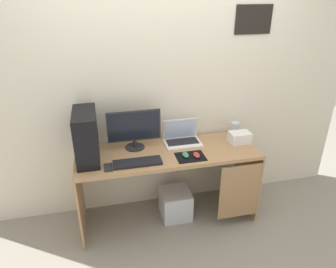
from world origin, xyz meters
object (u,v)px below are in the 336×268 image
Objects in this scene: speaker at (235,129)px; cell_phone at (108,168)px; monitor at (134,129)px; keyboard at (137,163)px; projector at (240,137)px; laptop at (182,138)px; mouse_right at (196,155)px; pc_tower at (86,136)px; subwoofer at (176,204)px; mouse_left at (185,155)px.

cell_phone is (-1.30, -0.35, -0.07)m from speaker.
keyboard is (-0.02, -0.29, -0.19)m from monitor.
projector is (1.02, -0.11, -0.15)m from monitor.
keyboard is (-0.48, -0.32, -0.03)m from laptop.
pc_tower is at bearing 168.57° from mouse_right.
pc_tower reaches higher than mouse_right.
projector reaches higher than subwoofer.
speaker is 1.11m from keyboard.
laptop is 1.20× the size of subwoofer.
monitor is 1.70× the size of subwoofer.
speaker is 1.49× the size of mouse_left.
cell_phone is at bearing -51.77° from pc_tower.
pc_tower reaches higher than monitor.
subwoofer is (-0.10, -0.16, -0.66)m from laptop.
projector is 1.30m from cell_phone.
subwoofer is at bearing -177.34° from projector.
keyboard reaches higher than subwoofer.
mouse_right is at bearing 0.67° from cell_phone.
monitor reaches higher than cell_phone.
subwoofer is (0.37, -0.14, -0.81)m from monitor.
laptop is 0.56m from projector.
laptop reaches higher than mouse_right.
monitor is 1.04m from speaker.
pc_tower is at bearing 168.95° from mouse_left.
keyboard is 4.38× the size of mouse_right.
pc_tower is 0.88m from mouse_left.
projector is at bearing 20.34° from mouse_right.
subwoofer is (-0.05, 0.13, -0.63)m from mouse_left.
pc_tower is at bearing 128.23° from cell_phone.
laptop is 0.30m from mouse_left.
laptop reaches higher than cell_phone.
speaker is at bearing 27.50° from mouse_left.
laptop is (0.47, 0.02, -0.15)m from monitor.
cell_phone is at bearing -165.48° from subwoofer.
speaker is (1.46, 0.16, -0.15)m from pc_tower.
pc_tower reaches higher than projector.
mouse_right is 0.33× the size of subwoofer.
pc_tower is 0.44m from monitor.
mouse_left is at bearing -68.39° from subwoofer.
pc_tower is 0.90× the size of monitor.
mouse_right reaches higher than keyboard.
pc_tower is 1.06× the size of keyboard.
speaker is 1.10× the size of cell_phone.
cell_phone reaches higher than subwoofer.
projector is (0.55, -0.13, 0.01)m from laptop.
subwoofer is at bearing -21.08° from monitor.
projector is (1.44, -0.00, -0.17)m from pc_tower.
mouse_left is at bearing 2.62° from keyboard.
subwoofer is (0.38, 0.15, -0.62)m from keyboard.
mouse_right is at bearing -11.43° from pc_tower.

